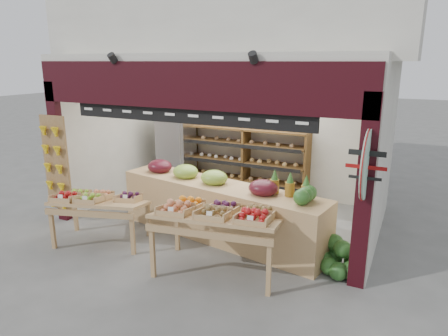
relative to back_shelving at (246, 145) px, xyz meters
The scene contains 11 objects.
ground 2.28m from the back_shelving, 84.55° to the right, with size 60.00×60.00×0.00m, color #61605C.
shop_structure 2.79m from the back_shelving, 61.75° to the right, with size 6.36×5.12×5.40m.
banana_board 4.04m from the back_shelving, 129.03° to the right, with size 0.60×0.15×1.80m.
gift_sign 4.32m from the back_shelving, 46.61° to the right, with size 0.04×0.93×0.92m.
back_shelving is the anchor object (origin of this frame).
refrigerator 1.69m from the back_shelving, 167.17° to the right, with size 0.73×0.73×1.87m, color #B9BCC1.
cardboard_stack 1.65m from the back_shelving, 128.93° to the right, with size 1.01×0.83×0.63m.
mid_counter 2.57m from the back_shelving, 77.92° to the right, with size 3.96×1.42×1.20m.
display_table_left 3.74m from the back_shelving, 110.10° to the right, with size 1.68×1.23×0.97m.
display_table_right 3.65m from the back_shelving, 73.43° to the right, with size 1.92×1.27×1.12m.
watermelon_pile 3.95m from the back_shelving, 45.92° to the right, with size 0.69×0.66×0.50m.
Camera 1 is at (3.26, -6.27, 3.01)m, focal length 32.00 mm.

